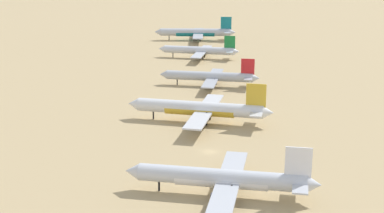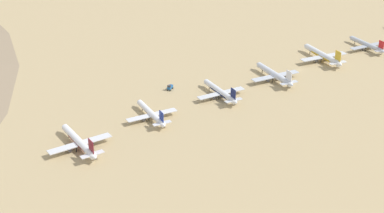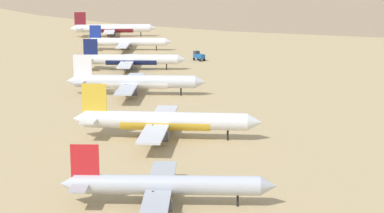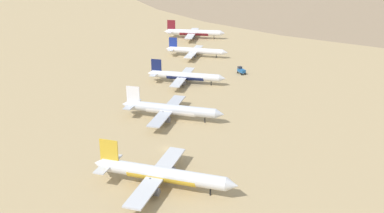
% 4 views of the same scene
% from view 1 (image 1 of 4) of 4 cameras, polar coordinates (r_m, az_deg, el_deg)
% --- Properties ---
extents(ground_plane, '(2139.78, 2139.78, 0.00)m').
position_cam_1_polar(ground_plane, '(158.38, 1.81, -4.54)').
color(ground_plane, tan).
extents(parked_jet_0, '(47.16, 38.54, 13.63)m').
position_cam_1_polar(parked_jet_0, '(332.75, 0.41, 7.43)').
color(parked_jet_0, '#B2B7C1').
rests_on(parked_jet_0, ground).
extents(parked_jet_1, '(40.48, 32.81, 11.69)m').
position_cam_1_polar(parked_jet_1, '(281.30, 0.79, 5.63)').
color(parked_jet_1, silver).
rests_on(parked_jet_1, ground).
extents(parked_jet_2, '(40.39, 32.72, 11.67)m').
position_cam_1_polar(parked_jet_2, '(227.33, 1.87, 3.01)').
color(parked_jet_2, '#B2B7C1').
rests_on(parked_jet_2, ground).
extents(parked_jet_3, '(47.70, 38.70, 13.76)m').
position_cam_1_polar(parked_jet_3, '(181.73, 0.89, -0.23)').
color(parked_jet_3, silver).
rests_on(parked_jet_3, ground).
extents(parked_jet_4, '(45.10, 36.51, 13.05)m').
position_cam_1_polar(parked_jet_4, '(130.63, 3.14, -7.22)').
color(parked_jet_4, silver).
rests_on(parked_jet_4, ground).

